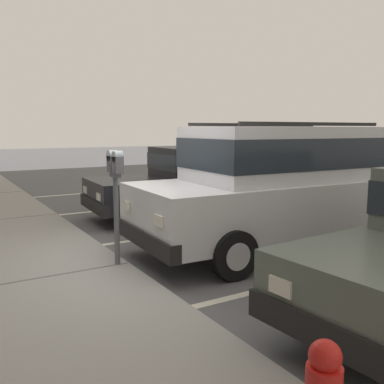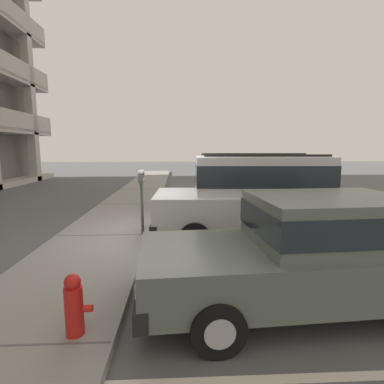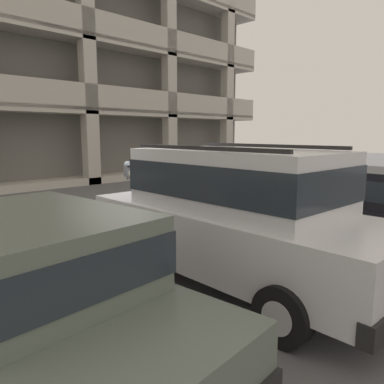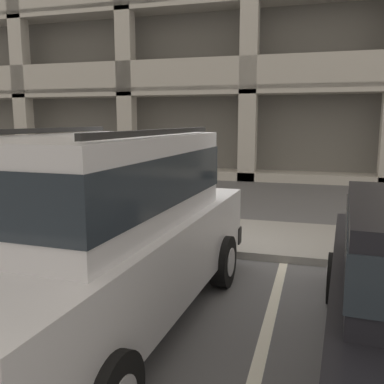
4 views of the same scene
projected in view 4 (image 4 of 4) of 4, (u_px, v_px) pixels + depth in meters
The scene contains 6 objects.
ground_plane at pixel (185, 262), 6.62m from camera, with size 80.00×80.00×0.10m.
sidewalk at pixel (206, 234), 7.83m from camera, with size 40.00×2.20×0.12m.
parking_stall_lines at pixel (273, 308), 4.87m from camera, with size 11.99×4.80×0.01m.
silver_suv at pixel (99, 225), 4.25m from camera, with size 2.15×4.85×2.03m.
parking_meter_near at pixel (194, 175), 6.72m from camera, with size 0.35×0.12×1.54m.
fire_hydrant at pixel (5, 207), 8.21m from camera, with size 0.30×0.30×0.70m.
Camera 4 is at (1.90, -6.06, 2.12)m, focal length 40.00 mm.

